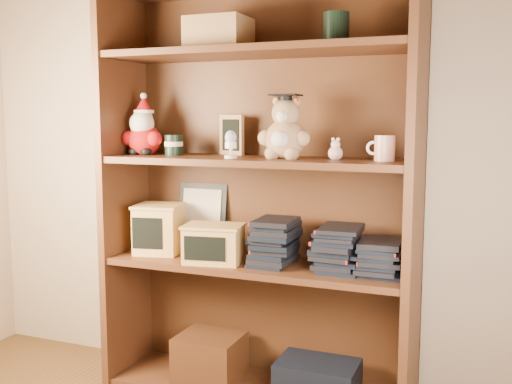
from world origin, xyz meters
TOP-DOWN VIEW (x-y plane):
  - bookcase at (-0.09, 1.36)m, footprint 1.20×0.35m
  - shelf_lower at (-0.09, 1.30)m, footprint 1.14×0.33m
  - shelf_upper at (-0.09, 1.30)m, footprint 1.14×0.33m
  - santa_plush at (-0.58, 1.30)m, footprint 0.18×0.13m
  - teachers_tin at (-0.44, 1.31)m, footprint 0.07×0.07m
  - chalkboard_plaque at (-0.24, 1.42)m, footprint 0.12×0.09m
  - egg_cup at (-0.16, 1.23)m, footprint 0.05×0.05m
  - grad_teddy_bear at (0.03, 1.30)m, footprint 0.20×0.17m
  - pink_figurine at (0.21, 1.30)m, footprint 0.05×0.05m
  - teacher_mug at (0.38, 1.30)m, footprint 0.10×0.07m
  - certificate_frame at (-0.39, 1.44)m, footprint 0.22×0.06m
  - treats_box at (-0.52, 1.30)m, footprint 0.22×0.22m
  - pencils_box at (-0.24, 1.24)m, footprint 0.25×0.19m
  - book_stack_left at (-0.02, 1.30)m, footprint 0.14×0.20m
  - book_stack_mid at (0.23, 1.30)m, footprint 0.14×0.20m
  - book_stack_right at (0.39, 1.30)m, footprint 0.14×0.20m

SIDE VIEW (x-z plane):
  - shelf_lower at x=-0.09m, z-range 0.53..0.55m
  - book_stack_right at x=0.39m, z-range 0.55..0.68m
  - pencils_box at x=-0.24m, z-range 0.55..0.70m
  - book_stack_left at x=-0.02m, z-range 0.55..0.71m
  - book_stack_mid at x=0.23m, z-range 0.55..0.71m
  - treats_box at x=-0.52m, z-range 0.55..0.75m
  - certificate_frame at x=-0.39m, z-range 0.55..0.82m
  - bookcase at x=-0.09m, z-range -0.02..1.58m
  - shelf_upper at x=-0.09m, z-range 0.93..0.95m
  - pink_figurine at x=0.21m, z-range 0.94..1.02m
  - teachers_tin at x=-0.44m, z-range 0.95..1.03m
  - teacher_mug at x=0.38m, z-range 0.95..1.04m
  - egg_cup at x=-0.16m, z-range 0.95..1.06m
  - chalkboard_plaque at x=-0.24m, z-range 0.95..1.11m
  - grad_teddy_bear at x=0.03m, z-range 0.92..1.16m
  - santa_plush at x=-0.58m, z-range 0.91..1.17m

